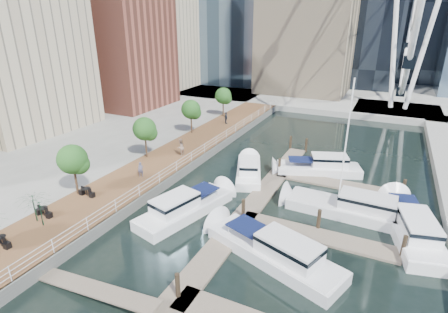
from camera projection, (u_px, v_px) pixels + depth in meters
ground at (157, 264)px, 23.75m from camera, size 520.00×520.00×0.00m
boardwalk at (170, 161)px, 39.78m from camera, size 6.00×60.00×1.00m
seawall at (193, 166)px, 38.57m from camera, size 0.25×60.00×1.00m
land_inland at (14, 131)px, 50.65m from camera, size 48.00×90.00×1.00m
land_far at (350, 71)px, 109.17m from camera, size 200.00×114.00×1.00m
pier at (397, 111)px, 61.57m from camera, size 14.00×12.00×1.00m
railing at (191, 157)px, 38.24m from camera, size 0.10×60.00×1.05m
floating_docks at (308, 216)px, 28.74m from camera, size 16.00×34.00×2.60m
midrise_condos at (76, 34)px, 54.87m from camera, size 19.00×67.00×28.00m
street_trees at (145, 129)px, 38.52m from camera, size 2.60×42.60×4.60m
cafe_tables at (24, 225)px, 25.76m from camera, size 2.50×13.70×0.74m
yacht_foreground at (273, 259)px, 24.33m from camera, size 11.47×6.58×2.15m
pedestrian_near at (141, 169)px, 34.43m from camera, size 0.65×0.55×1.51m
pedestrian_mid at (180, 147)px, 39.71m from camera, size 0.82×1.02×1.98m
pedestrian_far at (226, 118)px, 52.04m from camera, size 1.04×1.01×1.75m
moored_yachts at (326, 216)px, 29.61m from camera, size 22.67×33.21×11.50m
cafe_seating at (15, 221)px, 24.83m from camera, size 3.59×6.86×2.63m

